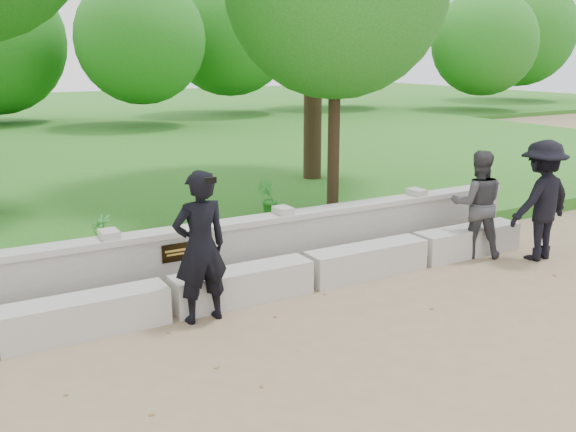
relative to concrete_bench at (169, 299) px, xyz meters
name	(u,v)px	position (x,y,z in m)	size (l,w,h in m)	color
ground	(237,383)	(0.00, -1.90, -0.22)	(80.00, 80.00, 0.00)	#8C7355
lawn	(22,163)	(0.00, 12.10, -0.10)	(40.00, 22.00, 0.25)	#206519
concrete_bench	(169,299)	(0.00, 0.00, 0.00)	(11.90, 0.45, 0.45)	beige
parapet_wall	(150,265)	(0.00, 0.70, 0.24)	(12.50, 0.35, 0.90)	#B2AFA8
man_main	(200,247)	(0.31, -0.30, 0.70)	(0.69, 0.61, 1.85)	black
visitor_left	(477,204)	(5.05, -0.10, 0.62)	(1.04, 0.99, 1.70)	#36363B
visitor_mid	(541,200)	(5.80, -0.68, 0.71)	(1.25, 0.77, 1.87)	black
shrub_b	(268,198)	(2.95, 2.95, 0.36)	(0.37, 0.30, 0.67)	#30862D
shrub_c	(289,223)	(2.50, 1.40, 0.31)	(0.51, 0.44, 0.56)	#30862D
shrub_d	(102,237)	(-0.30, 1.98, 0.34)	(0.35, 0.32, 0.63)	#30862D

